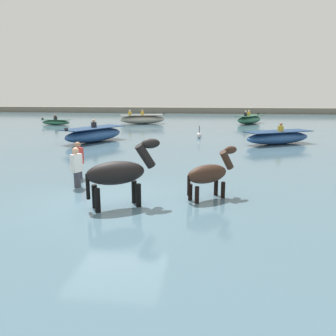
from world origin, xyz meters
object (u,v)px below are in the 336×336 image
at_px(horse_lead_dark_bay, 209,175).
at_px(person_wading_close, 77,172).
at_px(horse_trailing_black, 119,175).
at_px(boat_near_starboard, 94,135).
at_px(boat_far_inshore, 56,122).
at_px(boat_distant_west, 278,137).
at_px(boat_mid_outer, 249,119).
at_px(boat_far_offshore, 142,119).
at_px(channel_buoy, 199,135).
at_px(person_wading_mid, 79,164).

relative_size(horse_lead_dark_bay, person_wading_close, 1.10).
relative_size(horse_trailing_black, boat_near_starboard, 0.48).
distance_m(boat_far_inshore, boat_distant_west, 19.68).
bearing_deg(horse_lead_dark_bay, boat_mid_outer, 80.74).
height_order(boat_far_inshore, boat_near_starboard, boat_near_starboard).
distance_m(boat_near_starboard, boat_distant_west, 10.48).
height_order(boat_far_offshore, boat_mid_outer, boat_far_offshore).
height_order(horse_trailing_black, boat_near_starboard, horse_trailing_black).
height_order(boat_far_offshore, boat_near_starboard, boat_near_starboard).
bearing_deg(boat_far_offshore, boat_distant_west, -48.94).
distance_m(boat_far_inshore, person_wading_close, 21.33).
distance_m(horse_trailing_black, boat_far_offshore, 22.98).
bearing_deg(horse_trailing_black, boat_distant_west, 61.88).
height_order(horse_lead_dark_bay, boat_far_offshore, horse_lead_dark_bay).
height_order(boat_distant_west, person_wading_close, person_wading_close).
height_order(boat_distant_west, channel_buoy, boat_distant_west).
distance_m(boat_mid_outer, person_wading_mid, 22.74).
height_order(horse_lead_dark_bay, person_wading_mid, horse_lead_dark_bay).
bearing_deg(person_wading_mid, boat_distant_west, 46.60).
xyz_separation_m(boat_far_inshore, channel_buoy, (12.88, -7.39, -0.06)).
distance_m(boat_near_starboard, channel_buoy, 6.48).
bearing_deg(channel_buoy, horse_trailing_black, -97.01).
height_order(boat_near_starboard, person_wading_mid, boat_near_starboard).
xyz_separation_m(boat_near_starboard, boat_mid_outer, (10.38, 12.93, -0.04)).
bearing_deg(person_wading_mid, boat_mid_outer, 69.18).
bearing_deg(channel_buoy, boat_near_starboard, -159.16).
distance_m(boat_far_offshore, channel_buoy, 10.81).
bearing_deg(boat_far_offshore, boat_mid_outer, 7.52).
height_order(boat_near_starboard, person_wading_close, boat_near_starboard).
bearing_deg(boat_mid_outer, channel_buoy, -112.18).
distance_m(boat_far_inshore, boat_near_starboard, 11.86).
distance_m(horse_trailing_black, person_wading_mid, 3.45).
xyz_separation_m(boat_near_starboard, person_wading_mid, (2.30, -8.32, 0.05)).
distance_m(boat_far_offshore, boat_near_starboard, 11.66).
xyz_separation_m(horse_lead_dark_bay, person_wading_close, (-3.97, 0.68, -0.19)).
distance_m(boat_far_inshore, boat_mid_outer, 17.52).
bearing_deg(boat_far_offshore, channel_buoy, -59.77).
bearing_deg(boat_near_starboard, person_wading_close, -74.19).
bearing_deg(boat_distant_west, person_wading_mid, -133.40).
bearing_deg(person_wading_close, person_wading_mid, 108.50).
bearing_deg(boat_distant_west, boat_mid_outer, 90.41).
bearing_deg(boat_far_inshore, person_wading_mid, -63.12).
height_order(boat_near_starboard, boat_mid_outer, boat_near_starboard).
distance_m(boat_mid_outer, person_wading_close, 23.63).
distance_m(horse_lead_dark_bay, channel_buoy, 12.42).
bearing_deg(channel_buoy, person_wading_close, -106.13).
relative_size(horse_trailing_black, person_wading_close, 1.28).
distance_m(boat_far_inshore, person_wading_mid, 20.20).
xyz_separation_m(boat_mid_outer, channel_buoy, (-4.33, -10.63, -0.20)).
relative_size(horse_lead_dark_bay, boat_mid_outer, 0.46).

